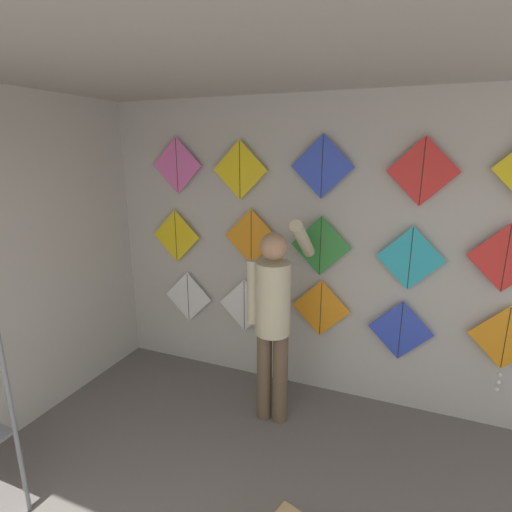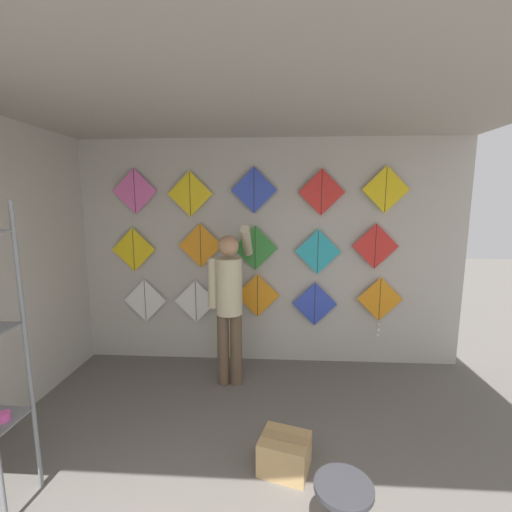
{
  "view_description": "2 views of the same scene",
  "coord_description": "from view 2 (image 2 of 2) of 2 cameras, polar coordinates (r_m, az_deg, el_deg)",
  "views": [
    {
      "loc": [
        0.8,
        -0.01,
        2.32
      ],
      "look_at": [
        -0.51,
        3.22,
        1.39
      ],
      "focal_mm": 28.0,
      "sensor_mm": 36.0,
      "label": 1
    },
    {
      "loc": [
        0.28,
        -0.7,
        2.04
      ],
      "look_at": [
        0.04,
        3.22,
        1.42
      ],
      "focal_mm": 24.0,
      "sensor_mm": 36.0,
      "label": 2
    }
  ],
  "objects": [
    {
      "name": "shopkeeper",
      "position": [
        3.79,
        -4.49,
        -6.74
      ],
      "size": [
        0.46,
        0.63,
        1.8
      ],
      "rotation": [
        0.0,
        0.0,
        0.01
      ],
      "color": "brown",
      "rests_on": "ground"
    },
    {
      "name": "kite_4",
      "position": [
        4.52,
        19.92,
        -7.26
      ],
      "size": [
        0.55,
        0.04,
        0.76
      ],
      "color": "orange"
    },
    {
      "name": "ceiling_slab",
      "position": [
        2.59,
        -3.23,
        26.45
      ],
      "size": [
        5.14,
        4.32,
        0.04
      ],
      "primitive_type": "cube",
      "color": "#A8A399"
    },
    {
      "name": "cardboard_box",
      "position": [
        3.04,
        4.79,
        -29.94
      ],
      "size": [
        0.44,
        0.4,
        0.28
      ],
      "rotation": [
        0.0,
        0.0,
        -0.28
      ],
      "color": "tan",
      "rests_on": "ground"
    },
    {
      "name": "kite_14",
      "position": [
        4.35,
        20.82,
        10.32
      ],
      "size": [
        0.55,
        0.01,
        0.55
      ],
      "color": "yellow"
    },
    {
      "name": "kite_7",
      "position": [
        4.2,
        -0.14,
        1.33
      ],
      "size": [
        0.55,
        0.01,
        0.55
      ],
      "color": "#338C38"
    },
    {
      "name": "kite_10",
      "position": [
        4.51,
        -19.58,
        10.12
      ],
      "size": [
        0.55,
        0.01,
        0.55
      ],
      "color": "pink"
    },
    {
      "name": "kite_12",
      "position": [
        4.17,
        -0.35,
        10.92
      ],
      "size": [
        0.55,
        0.01,
        0.55
      ],
      "color": "blue"
    },
    {
      "name": "kite_5",
      "position": [
        4.57,
        -19.73,
        1.0
      ],
      "size": [
        0.55,
        0.01,
        0.55
      ],
      "color": "yellow"
    },
    {
      "name": "stool",
      "position": [
        2.34,
        14.3,
        -35.02
      ],
      "size": [
        0.32,
        0.32,
        0.54
      ],
      "color": "#4C4C51",
      "rests_on": "ground"
    },
    {
      "name": "back_panel",
      "position": [
        4.31,
        -0.34,
        0.44
      ],
      "size": [
        5.14,
        0.06,
        2.8
      ],
      "primitive_type": "cube",
      "color": "#BCB7AD",
      "rests_on": "ground"
    },
    {
      "name": "kite_2",
      "position": [
        4.32,
        0.25,
        -6.59
      ],
      "size": [
        0.55,
        0.01,
        0.55
      ],
      "color": "orange"
    },
    {
      "name": "kite_13",
      "position": [
        4.19,
        10.88,
        10.41
      ],
      "size": [
        0.55,
        0.01,
        0.55
      ],
      "color": "red"
    },
    {
      "name": "kite_11",
      "position": [
        4.29,
        -10.94,
        10.12
      ],
      "size": [
        0.55,
        0.01,
        0.55
      ],
      "color": "yellow"
    },
    {
      "name": "kite_8",
      "position": [
        4.23,
        10.27,
        0.7
      ],
      "size": [
        0.55,
        0.01,
        0.55
      ],
      "color": "#28B2C6"
    },
    {
      "name": "kite_1",
      "position": [
        4.46,
        -9.98,
        -7.46
      ],
      "size": [
        0.55,
        0.01,
        0.55
      ],
      "color": "white"
    },
    {
      "name": "kite_3",
      "position": [
        4.37,
        9.76,
        -7.89
      ],
      "size": [
        0.55,
        0.01,
        0.55
      ],
      "color": "blue"
    },
    {
      "name": "kite_0",
      "position": [
        4.65,
        -17.99,
        -7.09
      ],
      "size": [
        0.55,
        0.01,
        0.55
      ],
      "color": "white"
    },
    {
      "name": "kite_9",
      "position": [
        4.36,
        19.28,
        1.54
      ],
      "size": [
        0.55,
        0.01,
        0.55
      ],
      "color": "red"
    },
    {
      "name": "kite_6",
      "position": [
        4.3,
        -9.22,
        1.72
      ],
      "size": [
        0.55,
        0.01,
        0.55
      ],
      "color": "orange"
    }
  ]
}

